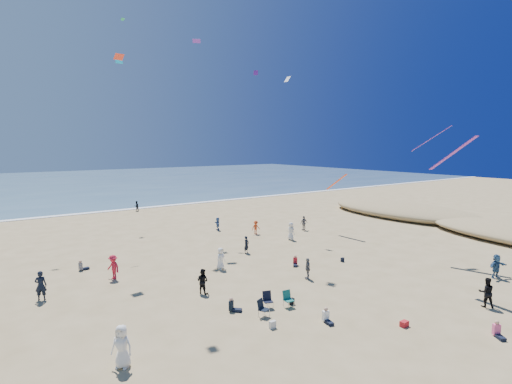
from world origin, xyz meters
TOP-DOWN VIEW (x-y plane):
  - ground at (0.00, 0.00)m, footprint 220.00×220.00m
  - ocean at (0.00, 95.00)m, footprint 220.00×100.00m
  - surf_line at (0.00, 45.00)m, footprint 220.00×1.20m
  - standing_flyers at (4.85, 11.61)m, footprint 28.82×47.38m
  - seated_group at (1.19, 5.43)m, footprint 15.65×24.46m
  - chair_cluster at (-0.04, 3.38)m, footprint 2.72×1.57m
  - white_tote at (-1.46, 1.67)m, footprint 0.35×0.20m
  - black_backpack at (1.43, 3.50)m, footprint 0.30×0.22m
  - cooler at (4.39, -2.28)m, footprint 0.45×0.30m
  - navy_bag at (10.72, 7.82)m, footprint 0.28×0.18m
  - kites_aloft at (9.20, 13.90)m, footprint 43.96×41.24m

SIDE VIEW (x-z plane):
  - ground at x=0.00m, z-range 0.00..0.00m
  - ocean at x=0.00m, z-range 0.00..0.06m
  - surf_line at x=0.00m, z-range 0.00..0.08m
  - cooler at x=4.39m, z-range 0.00..0.30m
  - navy_bag at x=10.72m, z-range 0.00..0.34m
  - black_backpack at x=1.43m, z-range 0.00..0.38m
  - white_tote at x=-1.46m, z-range 0.00..0.40m
  - seated_group at x=1.19m, z-range 0.00..0.84m
  - chair_cluster at x=-0.04m, z-range 0.00..1.00m
  - standing_flyers at x=4.85m, z-range -0.10..1.81m
  - kites_aloft at x=9.20m, z-range 0.26..29.32m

